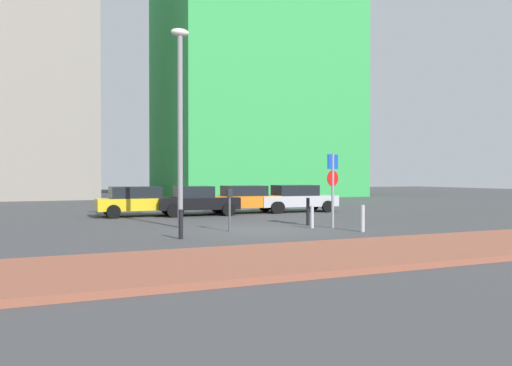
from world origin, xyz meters
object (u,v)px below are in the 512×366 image
(parking_meter, at_px, (230,204))
(traffic_bollard_far, at_px, (312,217))
(traffic_bollard_mid, at_px, (363,218))
(parked_car_yellow, at_px, (140,201))
(parked_car_silver, at_px, (296,198))
(traffic_bollard_edge, at_px, (181,224))
(street_lamp, at_px, (180,112))
(parked_car_black, at_px, (196,200))
(parked_car_orange, at_px, (246,199))
(traffic_bollard_near, at_px, (308,212))
(parking_sign_post, at_px, (333,181))

(parking_meter, height_order, traffic_bollard_far, parking_meter)
(traffic_bollard_mid, bearing_deg, parked_car_yellow, 120.91)
(parked_car_yellow, xyz_separation_m, traffic_bollard_mid, (5.97, -9.96, -0.29))
(parked_car_silver, relative_size, traffic_bollard_edge, 4.88)
(street_lamp, bearing_deg, traffic_bollard_edge, -104.24)
(parked_car_silver, xyz_separation_m, traffic_bollard_edge, (-8.80, -9.08, -0.31))
(street_lamp, relative_size, traffic_bollard_edge, 8.22)
(parked_car_yellow, xyz_separation_m, traffic_bollard_edge, (-0.44, -9.43, -0.30))
(parked_car_black, height_order, street_lamp, street_lamp)
(street_lamp, xyz_separation_m, traffic_bollard_mid, (5.53, -3.98, -3.95))
(street_lamp, bearing_deg, traffic_bollard_mid, -35.75)
(parked_car_yellow, distance_m, traffic_bollard_mid, 11.62)
(parked_car_black, bearing_deg, parked_car_yellow, 168.42)
(parked_car_orange, xyz_separation_m, parked_car_silver, (2.81, -0.26, 0.00))
(parked_car_yellow, bearing_deg, parked_car_black, -11.58)
(traffic_bollard_near, xyz_separation_m, traffic_bollard_edge, (-5.76, -2.24, -0.09))
(parked_car_black, xyz_separation_m, traffic_bollard_far, (2.27, -7.64, -0.32))
(traffic_bollard_near, xyz_separation_m, traffic_bollard_mid, (0.65, -2.77, -0.08))
(traffic_bollard_edge, bearing_deg, traffic_bollard_near, 21.26)
(parked_car_black, distance_m, traffic_bollard_far, 7.98)
(traffic_bollard_edge, bearing_deg, traffic_bollard_mid, -4.74)
(parked_car_orange, height_order, parking_sign_post, parking_sign_post)
(traffic_bollard_mid, bearing_deg, parked_car_black, 109.27)
(parked_car_black, bearing_deg, traffic_bollard_edge, -109.30)
(traffic_bollard_mid, bearing_deg, parking_meter, 155.19)
(parked_car_yellow, relative_size, parking_meter, 2.93)
(parked_car_orange, xyz_separation_m, parking_meter, (-3.84, -7.90, 0.20))
(parked_car_orange, xyz_separation_m, traffic_bollard_far, (-0.61, -8.09, -0.34))
(parked_car_orange, height_order, traffic_bollard_mid, parked_car_orange)
(parking_meter, relative_size, traffic_bollard_mid, 1.59)
(parked_car_black, height_order, parking_meter, parking_meter)
(parked_car_yellow, distance_m, street_lamp, 7.02)
(parked_car_yellow, height_order, traffic_bollard_far, parked_car_yellow)
(parked_car_yellow, height_order, parking_sign_post, parking_sign_post)
(parked_car_silver, bearing_deg, parking_meter, -131.07)
(traffic_bollard_near, bearing_deg, parking_sign_post, -73.61)
(parked_car_silver, distance_m, parking_meter, 10.14)
(parking_meter, distance_m, street_lamp, 4.19)
(parked_car_yellow, bearing_deg, parked_car_silver, -2.42)
(parked_car_orange, height_order, parked_car_silver, parked_car_silver)
(street_lamp, xyz_separation_m, traffic_bollard_far, (4.50, -2.20, -3.99))
(parked_car_orange, relative_size, traffic_bollard_mid, 4.51)
(parked_car_silver, bearing_deg, parked_car_yellow, 177.58)
(parked_car_yellow, distance_m, parked_car_orange, 5.55)
(street_lamp, relative_size, traffic_bollard_far, 8.83)
(traffic_bollard_mid, bearing_deg, parked_car_orange, 92.42)
(parked_car_silver, distance_m, traffic_bollard_edge, 12.65)
(parked_car_black, bearing_deg, traffic_bollard_far, -73.46)
(parking_sign_post, bearing_deg, traffic_bollard_far, 161.02)
(parking_sign_post, relative_size, parking_meter, 1.87)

